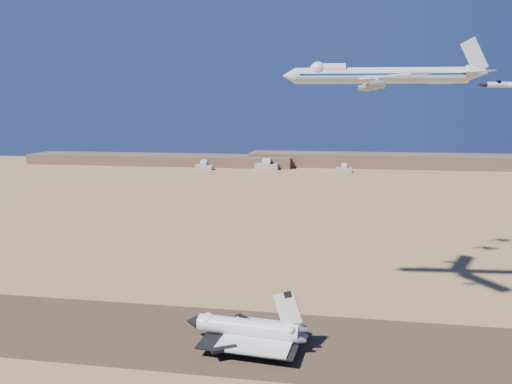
% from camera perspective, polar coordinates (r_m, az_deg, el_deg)
% --- Properties ---
extents(ground, '(1200.00, 1200.00, 0.00)m').
position_cam_1_polar(ground, '(180.81, -2.24, -16.49)').
color(ground, '#AB834C').
rests_on(ground, ground).
extents(runway, '(600.00, 50.00, 0.06)m').
position_cam_1_polar(runway, '(180.80, -2.24, -16.48)').
color(runway, '#4E3A27').
rests_on(runway, ground).
extents(ridgeline, '(960.00, 90.00, 18.00)m').
position_cam_1_polar(ridgeline, '(690.78, 12.10, 3.37)').
color(ridgeline, brown).
rests_on(ridgeline, ground).
extents(hangars, '(200.50, 29.50, 30.00)m').
position_cam_1_polar(hangars, '(649.14, 0.79, 2.94)').
color(hangars, '#A6A393').
rests_on(hangars, ground).
extents(shuttle, '(42.55, 28.62, 20.91)m').
position_cam_1_polar(shuttle, '(174.26, -1.05, -15.48)').
color(shuttle, silver).
rests_on(shuttle, runway).
extents(carrier_747, '(74.82, 57.76, 18.62)m').
position_cam_1_polar(carrier_747, '(194.92, 13.37, 12.84)').
color(carrier_747, silver).
extents(crew_a, '(0.53, 0.66, 1.59)m').
position_cam_1_polar(crew_a, '(168.10, 0.90, -18.29)').
color(crew_a, '#BC640B').
rests_on(crew_a, runway).
extents(crew_b, '(0.51, 0.83, 1.66)m').
position_cam_1_polar(crew_b, '(169.60, 1.59, -18.01)').
color(crew_b, '#BC640B').
rests_on(crew_b, runway).
extents(crew_c, '(1.09, 1.24, 1.90)m').
position_cam_1_polar(crew_c, '(169.33, 1.23, -18.01)').
color(crew_c, '#BC640B').
rests_on(crew_c, runway).
extents(chase_jet_a, '(15.61, 8.77, 3.92)m').
position_cam_1_polar(chase_jet_a, '(150.10, 26.91, 10.90)').
color(chase_jet_a, silver).
extents(chase_jet_e, '(15.66, 8.30, 3.90)m').
position_cam_1_polar(chase_jet_e, '(241.82, 17.66, 12.05)').
color(chase_jet_e, silver).
extents(chase_jet_f, '(14.83, 8.57, 3.77)m').
position_cam_1_polar(chase_jet_f, '(263.40, 20.19, 11.68)').
color(chase_jet_f, silver).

